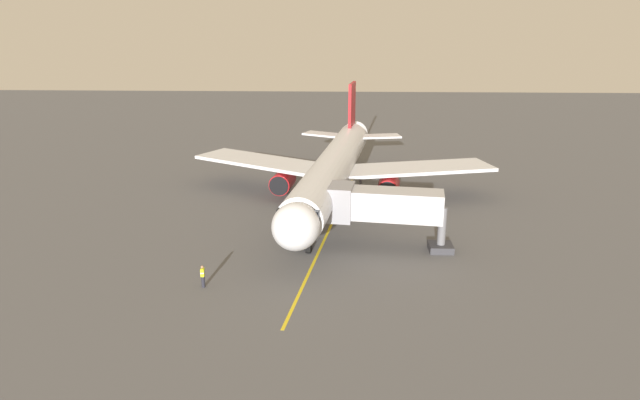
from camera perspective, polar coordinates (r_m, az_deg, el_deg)
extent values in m
plane|color=#565659|center=(58.79, 1.77, -0.51)|extent=(220.00, 220.00, 0.00)
cube|color=yellow|center=(53.19, 1.25, -2.47)|extent=(5.62, 39.67, 0.01)
cylinder|color=silver|center=(57.74, 1.41, 3.39)|extent=(8.34, 34.20, 3.80)
ellipsoid|color=silver|center=(40.62, -2.55, -2.78)|extent=(4.12, 4.45, 3.61)
cone|color=silver|center=(75.66, 3.58, 6.75)|extent=(3.79, 3.43, 3.42)
cube|color=black|center=(41.72, -2.14, -1.41)|extent=(3.42, 2.02, 0.90)
cube|color=silver|center=(60.86, 9.92, 3.29)|extent=(17.81, 9.24, 0.36)
cylinder|color=red|center=(58.68, 7.15, 1.37)|extent=(2.74, 3.68, 2.30)
cylinder|color=black|center=(57.00, 7.05, 0.89)|extent=(2.11, 0.48, 2.10)
cube|color=silver|center=(63.20, -5.75, 3.99)|extent=(17.38, 12.97, 0.36)
cylinder|color=red|center=(60.34, -3.91, 1.92)|extent=(2.74, 3.68, 2.30)
cylinder|color=black|center=(58.71, -4.33, 1.46)|extent=(2.11, 0.48, 2.10)
cube|color=red|center=(72.09, 3.35, 9.28)|extent=(1.00, 4.80, 7.20)
cube|color=silver|center=(72.02, 5.82, 6.63)|extent=(6.73, 3.50, 0.24)
cube|color=silver|center=(72.77, 0.76, 6.83)|extent=(6.81, 4.94, 0.24)
cylinder|color=slate|center=(45.76, -1.22, -3.55)|extent=(0.24, 0.24, 2.77)
cylinder|color=black|center=(46.27, -1.21, -5.15)|extent=(0.54, 0.75, 0.70)
cylinder|color=slate|center=(60.85, 4.25, 1.98)|extent=(0.24, 0.24, 2.77)
cylinder|color=black|center=(61.23, 4.22, 0.73)|extent=(0.59, 1.15, 1.10)
cylinder|color=slate|center=(61.57, -0.57, 2.21)|extent=(0.24, 0.24, 2.77)
cylinder|color=black|center=(61.95, -0.57, 0.98)|extent=(0.59, 1.15, 1.10)
cube|color=#B7B7BC|center=(46.63, 7.23, -0.46)|extent=(9.27, 3.79, 2.50)
cube|color=gray|center=(47.04, 1.75, -0.16)|extent=(3.21, 3.55, 3.00)
cylinder|color=slate|center=(47.28, 12.59, -3.00)|extent=(0.70, 0.70, 3.90)
cube|color=#333338|center=(47.88, 12.46, -4.85)|extent=(2.00, 2.00, 0.60)
cylinder|color=#23232D|center=(41.33, -12.09, -8.32)|extent=(0.26, 0.26, 0.88)
cube|color=#D8EA19|center=(41.02, -12.16, -7.38)|extent=(0.26, 0.39, 0.60)
cube|color=silver|center=(41.02, -12.16, -7.38)|extent=(0.27, 0.41, 0.10)
sphere|color=#9E7051|center=(40.85, -12.20, -6.85)|extent=(0.22, 0.22, 0.22)
cube|color=black|center=(47.81, -2.36, -4.12)|extent=(1.62, 2.71, 0.24)
cube|color=silver|center=(47.57, -2.37, -3.37)|extent=(1.62, 2.71, 0.08)
cylinder|color=slate|center=(46.55, -1.60, -4.20)|extent=(0.06, 0.06, 0.55)
cylinder|color=slate|center=(46.55, -3.13, -4.22)|extent=(0.06, 0.06, 0.55)
cylinder|color=slate|center=(48.79, -1.65, -3.16)|extent=(0.06, 0.06, 0.55)
cylinder|color=slate|center=(48.79, -3.11, -3.18)|extent=(0.06, 0.06, 0.55)
cylinder|color=black|center=(47.06, -1.56, -4.92)|extent=(0.29, 0.46, 0.44)
cylinder|color=black|center=(47.06, -3.14, -4.95)|extent=(0.29, 0.46, 0.44)
cylinder|color=black|center=(48.82, -1.60, -4.07)|extent=(0.29, 0.46, 0.44)
cylinder|color=black|center=(48.82, -3.13, -4.10)|extent=(0.29, 0.46, 0.44)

